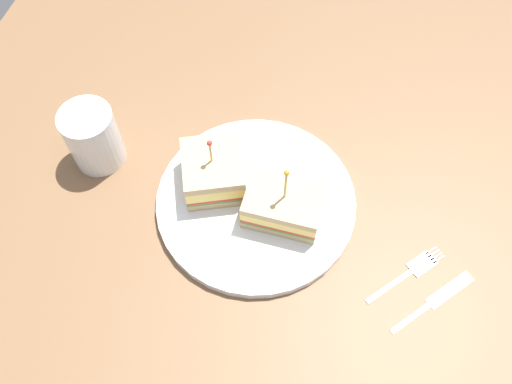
{
  "coord_description": "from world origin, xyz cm",
  "views": [
    {
      "loc": [
        34.1,
        9.05,
        64.85
      ],
      "look_at": [
        0.0,
        0.0,
        3.39
      ],
      "focal_mm": 37.72,
      "sensor_mm": 36.0,
      "label": 1
    }
  ],
  "objects_px": {
    "plate": "(256,202)",
    "knife": "(437,299)",
    "sandwich_half_front": "(284,205)",
    "sandwich_half_back": "(213,172)",
    "drink_glass": "(94,140)",
    "fork": "(413,270)"
  },
  "relations": [
    {
      "from": "sandwich_half_front",
      "to": "knife",
      "type": "relative_size",
      "value": 1.01
    },
    {
      "from": "drink_glass",
      "to": "knife",
      "type": "xyz_separation_m",
      "value": [
        0.09,
        0.49,
        -0.04
      ]
    },
    {
      "from": "fork",
      "to": "knife",
      "type": "xyz_separation_m",
      "value": [
        0.03,
        0.03,
        0.0
      ]
    },
    {
      "from": "plate",
      "to": "knife",
      "type": "distance_m",
      "value": 0.26
    },
    {
      "from": "drink_glass",
      "to": "fork",
      "type": "relative_size",
      "value": 0.92
    },
    {
      "from": "plate",
      "to": "fork",
      "type": "height_order",
      "value": "plate"
    },
    {
      "from": "plate",
      "to": "drink_glass",
      "type": "xyz_separation_m",
      "value": [
        -0.02,
        -0.24,
        0.03
      ]
    },
    {
      "from": "plate",
      "to": "fork",
      "type": "xyz_separation_m",
      "value": [
        0.04,
        0.22,
        -0.01
      ]
    },
    {
      "from": "drink_glass",
      "to": "fork",
      "type": "xyz_separation_m",
      "value": [
        0.06,
        0.46,
        -0.04
      ]
    },
    {
      "from": "plate",
      "to": "sandwich_half_front",
      "type": "relative_size",
      "value": 2.54
    },
    {
      "from": "fork",
      "to": "knife",
      "type": "bearing_deg",
      "value": 46.75
    },
    {
      "from": "drink_glass",
      "to": "knife",
      "type": "height_order",
      "value": "drink_glass"
    },
    {
      "from": "sandwich_half_back",
      "to": "fork",
      "type": "distance_m",
      "value": 0.29
    },
    {
      "from": "plate",
      "to": "sandwich_half_back",
      "type": "xyz_separation_m",
      "value": [
        -0.01,
        -0.06,
        0.03
      ]
    },
    {
      "from": "plate",
      "to": "drink_glass",
      "type": "bearing_deg",
      "value": -94.7
    },
    {
      "from": "sandwich_half_back",
      "to": "drink_glass",
      "type": "distance_m",
      "value": 0.17
    },
    {
      "from": "plate",
      "to": "knife",
      "type": "height_order",
      "value": "plate"
    },
    {
      "from": "sandwich_half_front",
      "to": "sandwich_half_back",
      "type": "xyz_separation_m",
      "value": [
        -0.02,
        -0.1,
        0.0
      ]
    },
    {
      "from": "drink_glass",
      "to": "knife",
      "type": "bearing_deg",
      "value": 79.31
    },
    {
      "from": "sandwich_half_back",
      "to": "sandwich_half_front",
      "type": "bearing_deg",
      "value": 77.03
    },
    {
      "from": "drink_glass",
      "to": "sandwich_half_front",
      "type": "bearing_deg",
      "value": 83.56
    },
    {
      "from": "knife",
      "to": "fork",
      "type": "bearing_deg",
      "value": -133.25
    }
  ]
}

